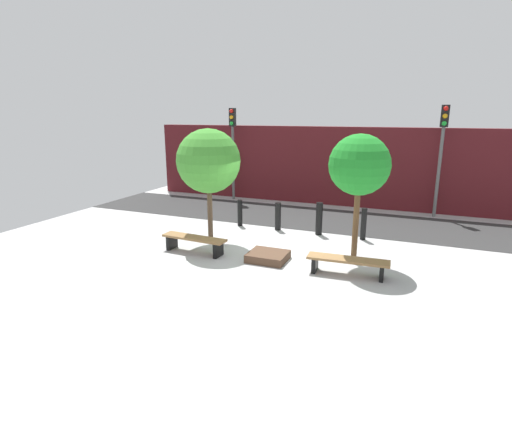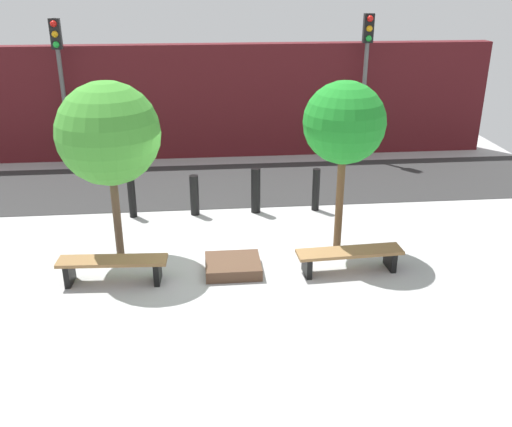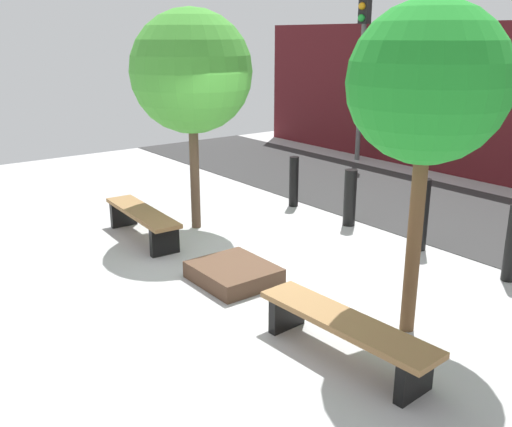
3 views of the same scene
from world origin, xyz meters
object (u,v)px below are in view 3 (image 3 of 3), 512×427
bench_right (345,330)px  tree_behind_right_bench (428,85)px  bollard_left (350,198)px  traffic_light_west (363,45)px  bollard_center (421,215)px  bollard_far_left (294,182)px  bollard_right (512,243)px  bench_left (142,218)px  tree_behind_left_bench (191,72)px  planter_bed (234,273)px

bench_right → tree_behind_right_bench: size_ratio=0.59×
tree_behind_right_bench → bollard_left: bearing=144.0°
tree_behind_right_bench → traffic_light_west: traffic_light_west is taller
tree_behind_right_bench → bollard_center: (-1.43, 2.06, -2.02)m
bollard_far_left → bollard_center: size_ratio=0.87×
bollard_right → traffic_light_west: (-6.30, 3.93, 2.27)m
bench_right → bench_left: bearing=176.8°
bollard_left → bollard_right: bollard_right is taller
bench_left → tree_behind_left_bench: tree_behind_left_bench is taller
bench_right → tree_behind_left_bench: 4.87m
bollard_left → planter_bed: bearing=-76.1°
bollard_left → bench_left: bearing=-115.5°
tree_behind_right_bench → bollard_right: bearing=91.1°
bench_right → bollard_far_left: size_ratio=2.15×
bench_left → traffic_light_west: 7.64m
bollard_right → traffic_light_west: 7.76m
tree_behind_left_bench → bollard_far_left: (0.04, 2.06, -2.00)m
tree_behind_left_bench → bollard_right: size_ratio=3.40×
planter_bed → bollard_center: (0.70, 2.81, 0.42)m
tree_behind_right_bench → bollard_center: 3.22m
bollard_center → bollard_right: size_ratio=1.06×
tree_behind_left_bench → bollard_far_left: bearing=88.9°
tree_behind_right_bench → bench_right: bearing=-90.0°
bench_right → traffic_light_west: size_ratio=0.49×
bench_right → traffic_light_west: (-6.34, 6.94, 2.45)m
bollard_center → bollard_right: 1.40m
traffic_light_west → bollard_left: bearing=-48.2°
bollard_right → bench_right: bearing=-89.3°
bollard_center → bollard_right: bearing=0.0°
bench_left → tree_behind_right_bench: (4.26, 0.95, 2.21)m
bench_right → tree_behind_right_bench: tree_behind_right_bench is taller
bench_left → bollard_far_left: 3.01m
bollard_left → tree_behind_left_bench: bearing=-124.9°
bench_left → bollard_right: 5.19m
bench_right → tree_behind_right_bench: (0.00, 0.95, 2.24)m
tree_behind_right_bench → traffic_light_west: (-6.34, 5.98, 0.22)m
tree_behind_right_bench → bollard_far_left: (-4.22, 2.06, -2.09)m
tree_behind_left_bench → bollard_left: 3.20m
planter_bed → bollard_center: bearing=76.1°
bench_right → bollard_right: bollard_right is taller
bench_right → bollard_center: bollard_center is taller
tree_behind_left_bench → bollard_left: tree_behind_left_bench is taller
bench_left → tree_behind_right_bench: size_ratio=0.58×
planter_bed → bollard_center: size_ratio=0.96×
bollard_center → bollard_right: bollard_center is taller
planter_bed → traffic_light_west: bearing=122.0°
bollard_center → traffic_light_west: traffic_light_west is taller
planter_bed → bollard_left: (-0.70, 2.81, 0.36)m
tree_behind_left_bench → bollard_left: size_ratio=3.64×
bollard_right → planter_bed: bearing=-126.7°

